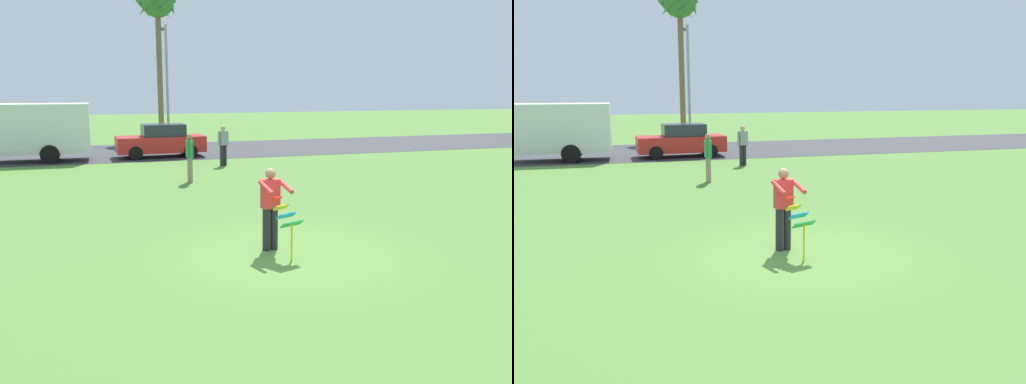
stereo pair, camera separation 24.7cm
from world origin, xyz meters
TOP-DOWN VIEW (x-y plane):
  - ground_plane at (0.00, 0.00)m, footprint 120.00×120.00m
  - road_strip at (0.00, 18.90)m, footprint 120.00×8.00m
  - person_kite_flyer at (-0.23, 0.38)m, footprint 0.61×0.70m
  - kite_held at (-0.12, -0.26)m, footprint 0.56×0.72m
  - parked_truck_white_box at (-6.58, 16.50)m, footprint 6.73×2.20m
  - parked_car_red at (-0.37, 16.50)m, footprint 4.26×1.95m
  - palm_tree_right_near at (0.94, 26.34)m, footprint 2.58×2.71m
  - streetlight_pole at (1.00, 23.67)m, footprint 0.24×1.65m
  - person_walker_near at (1.80, 12.72)m, footprint 0.52×0.35m
  - person_walker_far at (-0.34, 9.01)m, footprint 0.22×0.57m

SIDE VIEW (x-z plane):
  - ground_plane at x=0.00m, z-range 0.00..0.00m
  - road_strip at x=0.00m, z-range 0.00..0.01m
  - parked_car_red at x=-0.37m, z-range -0.03..1.57m
  - kite_held at x=-0.12m, z-range 0.22..1.44m
  - person_walker_near at x=1.80m, z-range 0.07..1.80m
  - person_walker_far at x=-0.34m, z-range 0.07..1.80m
  - person_kite_flyer at x=-0.23m, z-range 0.09..1.82m
  - parked_truck_white_box at x=-6.58m, z-range 0.10..2.72m
  - streetlight_pole at x=1.00m, z-range 0.50..7.50m
  - palm_tree_right_near at x=0.94m, z-range 3.37..13.17m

